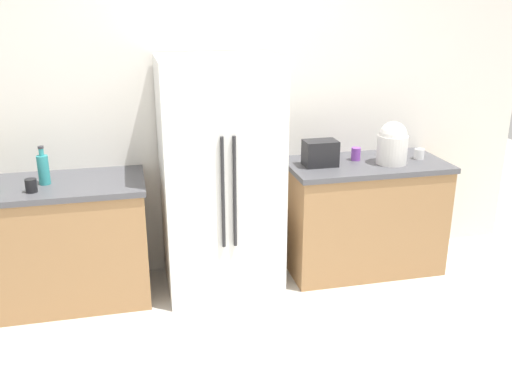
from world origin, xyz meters
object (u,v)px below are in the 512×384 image
object	(u,v)px
cup_b	(419,154)
cup_c	(31,186)
toaster	(320,153)
refrigerator	(220,177)
rice_cooker	(392,143)
cup_a	(356,154)
bottle_a	(43,169)

from	to	relation	value
cup_b	cup_c	world-z (taller)	cup_c
toaster	refrigerator	bearing A→B (deg)	-177.84
toaster	rice_cooker	world-z (taller)	rice_cooker
rice_cooker	cup_a	size ratio (longest dim) A/B	3.27
toaster	cup_b	size ratio (longest dim) A/B	3.05
toaster	bottle_a	distance (m)	1.96
cup_c	cup_a	bearing A→B (deg)	5.58
refrigerator	cup_b	bearing A→B (deg)	0.80
rice_cooker	cup_b	distance (m)	0.30
toaster	cup_a	xyz separation A→B (m)	(0.32, 0.08, -0.05)
rice_cooker	cup_c	bearing A→B (deg)	-178.19
rice_cooker	bottle_a	bearing A→B (deg)	178.34
refrigerator	cup_b	xyz separation A→B (m)	(1.58, 0.02, 0.07)
cup_b	toaster	bearing A→B (deg)	179.52
cup_b	cup_a	bearing A→B (deg)	170.37
cup_a	cup_b	distance (m)	0.50
rice_cooker	cup_c	distance (m)	2.58
cup_a	cup_c	size ratio (longest dim) A/B	1.11
rice_cooker	cup_a	bearing A→B (deg)	146.87
rice_cooker	cup_a	world-z (taller)	rice_cooker
refrigerator	cup_a	distance (m)	1.10
refrigerator	bottle_a	world-z (taller)	refrigerator
toaster	cup_c	size ratio (longest dim) A/B	2.80
rice_cooker	bottle_a	xyz separation A→B (m)	(-2.51, 0.07, -0.05)
toaster	cup_b	xyz separation A→B (m)	(0.82, -0.01, -0.06)
refrigerator	cup_b	world-z (taller)	refrigerator
bottle_a	cup_c	size ratio (longest dim) A/B	2.98
cup_b	refrigerator	bearing A→B (deg)	-179.20
toaster	rice_cooker	bearing A→B (deg)	-7.38
toaster	cup_c	xyz separation A→B (m)	(-2.03, -0.15, -0.05)
rice_cooker	cup_b	size ratio (longest dim) A/B	3.97
rice_cooker	cup_a	distance (m)	0.29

